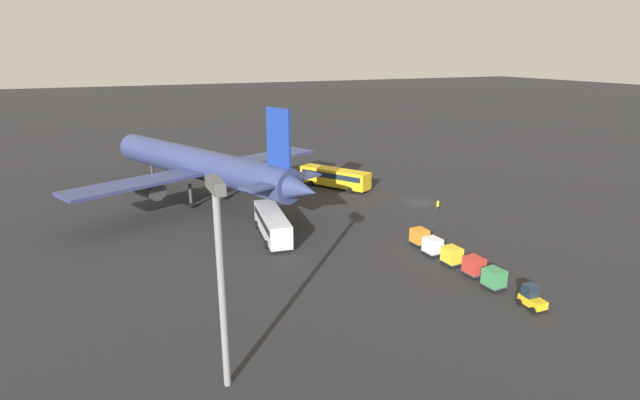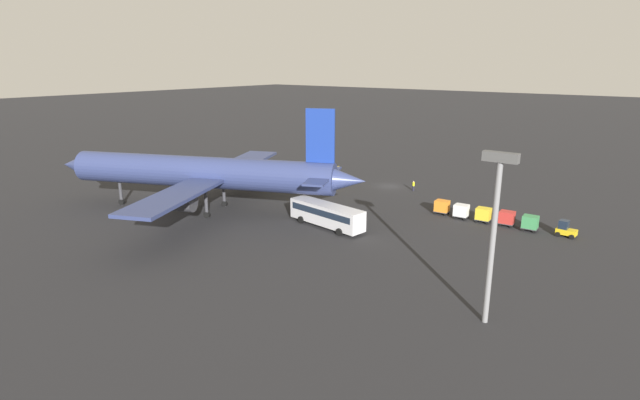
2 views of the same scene
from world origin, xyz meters
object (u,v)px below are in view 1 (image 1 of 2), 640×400
at_px(cargo_cart_red, 474,265).
at_px(cargo_cart_white, 433,245).
at_px(worker_person, 438,206).
at_px(airplane, 200,165).
at_px(shuttle_bus_far, 272,222).
at_px(cargo_cart_yellow, 452,255).
at_px(shuttle_bus_near, 335,177).
at_px(cargo_cart_orange, 420,236).
at_px(baggage_tug, 532,298).
at_px(cargo_cart_green, 494,278).

bearing_deg(cargo_cart_red, cargo_cart_white, 5.50).
bearing_deg(worker_person, airplane, 57.86).
height_order(shuttle_bus_far, cargo_cart_yellow, shuttle_bus_far).
distance_m(airplane, shuttle_bus_near, 22.56).
bearing_deg(cargo_cart_red, cargo_cart_orange, 1.20).
height_order(airplane, shuttle_bus_far, airplane).
relative_size(shuttle_bus_near, cargo_cart_white, 5.86).
bearing_deg(cargo_cart_orange, shuttle_bus_far, 56.68).
relative_size(worker_person, cargo_cart_white, 0.83).
relative_size(cargo_cart_red, cargo_cart_white, 1.00).
bearing_deg(worker_person, cargo_cart_orange, 134.36).
bearing_deg(shuttle_bus_far, cargo_cart_white, -123.59).
relative_size(airplane, cargo_cart_red, 21.88).
bearing_deg(shuttle_bus_near, shuttle_bus_far, 105.36).
distance_m(baggage_tug, worker_person, 28.00).
bearing_deg(airplane, shuttle_bus_near, -115.14).
relative_size(airplane, cargo_cart_yellow, 21.88).
height_order(baggage_tug, cargo_cart_green, baggage_tug).
xyz_separation_m(cargo_cart_yellow, cargo_cart_white, (3.11, 0.26, 0.00)).
xyz_separation_m(baggage_tug, cargo_cart_orange, (16.67, 0.54, 0.25)).
relative_size(shuttle_bus_far, baggage_tug, 4.91).
xyz_separation_m(shuttle_bus_far, cargo_cart_green, (-22.36, -15.07, -0.71)).
xyz_separation_m(airplane, baggage_tug, (-45.20, -20.57, -4.93)).
height_order(airplane, cargo_cart_yellow, airplane).
height_order(worker_person, cargo_cart_white, cargo_cart_white).
height_order(shuttle_bus_near, worker_person, shuttle_bus_near).
relative_size(cargo_cart_red, cargo_cart_orange, 1.00).
xyz_separation_m(cargo_cart_green, cargo_cart_red, (3.11, -0.21, 0.00)).
height_order(worker_person, cargo_cart_green, cargo_cart_green).
height_order(cargo_cart_green, cargo_cart_red, same).
relative_size(shuttle_bus_near, shuttle_bus_far, 1.02).
xyz_separation_m(airplane, cargo_cart_white, (-31.64, -19.62, -4.68)).
xyz_separation_m(shuttle_bus_near, cargo_cart_green, (-40.31, 2.19, -0.74)).
relative_size(shuttle_bus_near, cargo_cart_red, 5.86).
distance_m(baggage_tug, cargo_cart_yellow, 10.47).
relative_size(shuttle_bus_near, cargo_cart_yellow, 5.86).
distance_m(shuttle_bus_far, cargo_cart_yellow, 21.99).
bearing_deg(cargo_cart_red, shuttle_bus_near, -3.05).
height_order(shuttle_bus_near, baggage_tug, shuttle_bus_near).
distance_m(airplane, cargo_cart_white, 37.52).
bearing_deg(shuttle_bus_far, worker_person, -82.46).
bearing_deg(baggage_tug, shuttle_bus_near, 0.24).
xyz_separation_m(cargo_cart_green, cargo_cart_yellow, (6.22, 0.14, 0.00)).
bearing_deg(cargo_cart_green, baggage_tug, -172.51).
bearing_deg(cargo_cart_orange, cargo_cart_red, -178.80).
bearing_deg(cargo_cart_yellow, cargo_cart_green, -178.74).
xyz_separation_m(cargo_cart_white, cargo_cart_orange, (3.11, -0.40, 0.00)).
height_order(baggage_tug, cargo_cart_yellow, baggage_tug).
distance_m(shuttle_bus_far, worker_person, 25.03).
xyz_separation_m(shuttle_bus_near, cargo_cart_yellow, (-34.09, 2.33, -0.74)).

